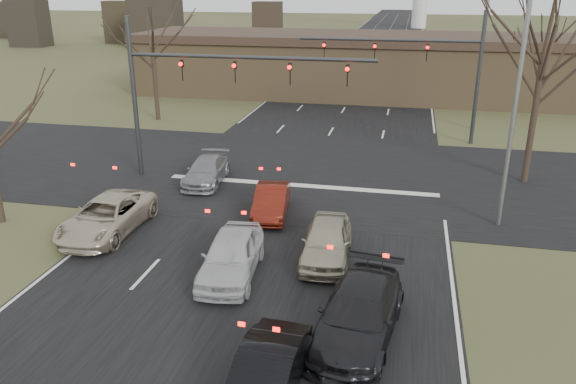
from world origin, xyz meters
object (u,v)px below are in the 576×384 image
building (376,65)px  car_red_ahead (271,201)px  streetlight_right_far (480,46)px  mast_arm_near (195,80)px  streetlight_right_near (512,91)px  car_silver_suv (107,216)px  car_charcoal_sedan (358,315)px  car_black_hatch (266,376)px  car_grey_ahead (206,171)px  car_white_sedan (231,255)px  car_silver_ahead (327,241)px  mast_arm_far (432,61)px

building → car_red_ahead: (-2.50, -28.90, -2.03)m
streetlight_right_far → mast_arm_near: bearing=-136.1°
mast_arm_near → streetlight_right_near: streetlight_right_near is taller
car_silver_suv → car_charcoal_sedan: bearing=-25.1°
mast_arm_near → streetlight_right_far: (14.55, 14.00, 0.51)m
car_black_hatch → car_grey_ahead: 16.12m
building → streetlight_right_near: (6.82, -28.00, 2.92)m
mast_arm_near → car_red_ahead: mast_arm_near is taller
car_white_sedan → streetlight_right_near: bearing=29.1°
mast_arm_near → car_black_hatch: (7.33, -15.12, -4.41)m
streetlight_right_far → car_black_hatch: size_ratio=2.48×
car_grey_ahead → car_red_ahead: size_ratio=1.10×
streetlight_right_near → car_black_hatch: bearing=-119.0°
building → car_white_sedan: size_ratio=9.52×
streetlight_right_near → streetlight_right_far: (0.50, 17.00, 0.00)m
car_white_sedan → car_red_ahead: (0.06, 5.50, -0.12)m
building → car_charcoal_sedan: (2.02, -37.11, -1.93)m
car_red_ahead → car_silver_ahead: car_silver_ahead is taller
car_white_sedan → mast_arm_far: bearing=65.6°
building → mast_arm_far: mast_arm_far is taller
streetlight_right_near → car_red_ahead: (-9.32, -0.90, -4.95)m
car_grey_ahead → mast_arm_near: bearing=132.3°
car_black_hatch → car_grey_ahead: size_ratio=0.95×
car_black_hatch → car_silver_ahead: 7.61m
streetlight_right_far → car_grey_ahead: 20.77m
streetlight_right_far → car_silver_ahead: 23.11m
building → car_red_ahead: size_ratio=10.96×
streetlight_right_far → car_grey_ahead: streetlight_right_far is taller
mast_arm_far → car_white_sedan: 20.97m
car_charcoal_sedan → car_silver_ahead: bearing=116.2°
building → car_white_sedan: 34.55m
streetlight_right_far → car_charcoal_sedan: size_ratio=1.96×
car_silver_ahead → mast_arm_near: bearing=132.5°
streetlight_right_near → car_white_sedan: (-9.39, -6.40, -4.83)m
mast_arm_near → car_silver_suv: (-1.27, -7.07, -4.36)m
streetlight_right_far → car_silver_suv: (-15.82, -21.07, -4.87)m
car_silver_suv → car_red_ahead: car_silver_suv is taller
car_silver_suv → car_white_sedan: size_ratio=1.15×
car_silver_ahead → streetlight_right_far: bearing=69.2°
building → car_grey_ahead: 26.44m
mast_arm_far → streetlight_right_far: bearing=51.9°
mast_arm_far → car_black_hatch: 25.82m
car_silver_suv → car_red_ahead: (6.00, 3.18, -0.07)m
building → car_silver_suv: building is taller
mast_arm_near → streetlight_right_far: streetlight_right_far is taller
car_silver_suv → car_grey_ahead: bearing=75.1°
car_silver_suv → building: bearing=75.6°
car_silver_ahead → car_charcoal_sedan: bearing=-74.1°
car_black_hatch → car_red_ahead: size_ratio=1.04×
car_charcoal_sedan → car_grey_ahead: size_ratio=1.19×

